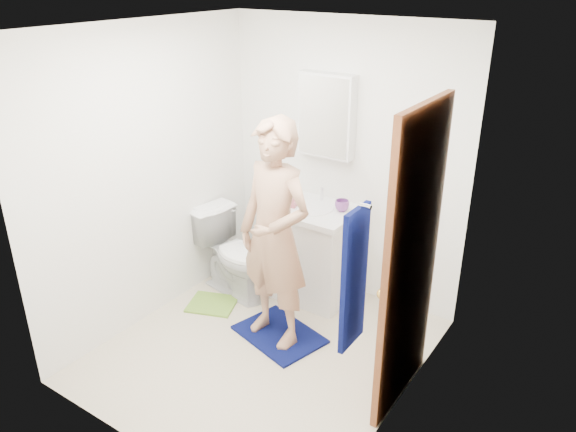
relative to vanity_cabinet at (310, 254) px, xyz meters
The scene contains 22 objects.
floor 1.01m from the vanity_cabinet, 80.69° to the right, with size 2.20×2.40×0.02m, color beige.
ceiling 2.21m from the vanity_cabinet, 80.69° to the right, with size 2.20×2.40×0.02m, color white.
wall_back 0.87m from the vanity_cabinet, 63.05° to the left, with size 2.20×0.02×2.40m, color white.
wall_front 2.28m from the vanity_cabinet, 85.96° to the right, with size 2.20×0.02×2.40m, color white.
wall_left 1.55m from the vanity_cabinet, 136.37° to the right, with size 0.02×2.40×2.40m, color white.
wall_right 1.75m from the vanity_cabinet, 35.99° to the right, with size 0.02×2.40×2.40m, color white.
vanity_cabinet is the anchor object (origin of this frame).
countertop 0.43m from the vanity_cabinet, ahead, with size 0.79×0.59×0.05m, color white.
sink_basin 0.44m from the vanity_cabinet, ahead, with size 0.40×0.40×0.03m, color white.
faucet 0.54m from the vanity_cabinet, 90.00° to the left, with size 0.03×0.03×0.12m, color silver.
medicine_cabinet 1.22m from the vanity_cabinet, 90.00° to the left, with size 0.50×0.12×0.70m, color white.
mirror_panel 1.21m from the vanity_cabinet, 90.00° to the left, with size 0.46×0.01×0.66m, color white.
door 1.57m from the vanity_cabinet, 32.20° to the right, with size 0.05×0.80×2.05m, color brown.
door_knob 1.69m from the vanity_cabinet, 42.72° to the right, with size 0.07×0.07×0.07m, color gold.
towel 2.08m from the vanity_cabinet, 51.53° to the right, with size 0.03×0.24×0.80m, color #070E49.
towel_hook 2.30m from the vanity_cabinet, 50.60° to the right, with size 0.02×0.02×0.06m, color silver.
toilet 0.66m from the vanity_cabinet, 148.51° to the right, with size 0.43×0.76×0.77m, color white.
bath_mat 0.81m from the vanity_cabinet, 77.88° to the right, with size 0.68×0.49×0.02m, color #070E49.
green_rug 0.97m from the vanity_cabinet, 132.16° to the right, with size 0.40×0.34×0.02m, color #76A737.
soap_dispenser 0.58m from the vanity_cabinet, 149.43° to the right, with size 0.09×0.09×0.20m, color #B0525E.
toothbrush_cup 0.57m from the vanity_cabinet, 17.14° to the left, with size 0.12×0.12×0.09m, color #804190.
man 0.90m from the vanity_cabinet, 79.30° to the right, with size 0.65×0.43×1.78m, color tan.
Camera 1 is at (2.16, -2.85, 2.73)m, focal length 35.00 mm.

